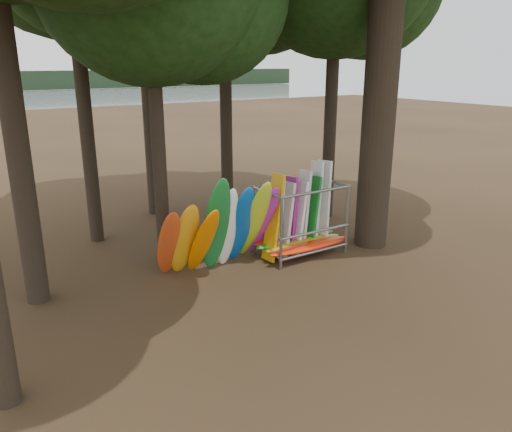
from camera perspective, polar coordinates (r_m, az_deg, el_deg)
ground at (r=14.19m, az=1.09°, el=-7.34°), size 120.00×120.00×0.00m
lake at (r=71.33m, az=-27.20°, el=10.63°), size 160.00×160.00×0.00m
kayak_row at (r=14.41m, az=-3.93°, el=-1.60°), size 3.88×2.01×3.09m
storage_rack at (r=15.81m, az=5.06°, el=-0.70°), size 3.09×1.56×2.91m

